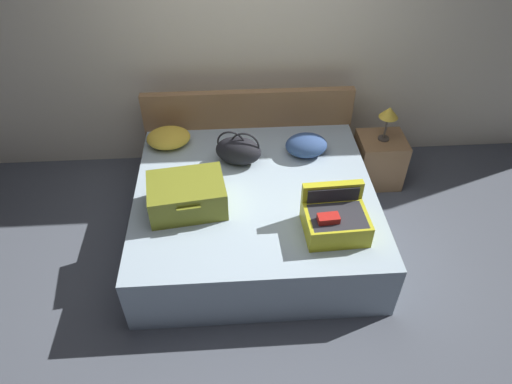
# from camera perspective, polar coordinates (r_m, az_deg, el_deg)

# --- Properties ---
(ground_plane) EXTENTS (12.00, 12.00, 0.00)m
(ground_plane) POSITION_cam_1_polar(r_m,az_deg,el_deg) (3.84, 0.26, -9.50)
(ground_plane) COLOR #4C515B
(back_wall) EXTENTS (8.00, 0.10, 2.60)m
(back_wall) POSITION_cam_1_polar(r_m,az_deg,el_deg) (4.40, -1.25, 18.94)
(back_wall) COLOR beige
(back_wall) RESTS_ON ground
(bed) EXTENTS (1.97, 1.84, 0.52)m
(bed) POSITION_cam_1_polar(r_m,az_deg,el_deg) (3.92, -0.13, -2.59)
(bed) COLOR #99ADBC
(bed) RESTS_ON ground
(headboard) EXTENTS (2.01, 0.08, 0.89)m
(headboard) POSITION_cam_1_polar(r_m,az_deg,el_deg) (4.55, -0.91, 7.54)
(headboard) COLOR olive
(headboard) RESTS_ON ground
(hard_case_large) EXTENTS (0.63, 0.50, 0.25)m
(hard_case_large) POSITION_cam_1_polar(r_m,az_deg,el_deg) (3.55, -8.63, -0.41)
(hard_case_large) COLOR olive
(hard_case_large) RESTS_ON bed
(hard_case_medium) EXTENTS (0.47, 0.40, 0.33)m
(hard_case_medium) POSITION_cam_1_polar(r_m,az_deg,el_deg) (3.39, 9.86, -3.40)
(hard_case_medium) COLOR gold
(hard_case_medium) RESTS_ON bed
(duffel_bag) EXTENTS (0.45, 0.35, 0.31)m
(duffel_bag) POSITION_cam_1_polar(r_m,az_deg,el_deg) (3.97, -2.22, 5.21)
(duffel_bag) COLOR black
(duffel_bag) RESTS_ON bed
(pillow_near_headboard) EXTENTS (0.39, 0.31, 0.19)m
(pillow_near_headboard) POSITION_cam_1_polar(r_m,az_deg,el_deg) (4.11, 6.30, 5.84)
(pillow_near_headboard) COLOR navy
(pillow_near_headboard) RESTS_ON bed
(pillow_center_head) EXTENTS (0.43, 0.35, 0.16)m
(pillow_center_head) POSITION_cam_1_polar(r_m,az_deg,el_deg) (4.28, -10.87, 6.68)
(pillow_center_head) COLOR gold
(pillow_center_head) RESTS_ON bed
(nightstand) EXTENTS (0.44, 0.40, 0.50)m
(nightstand) POSITION_cam_1_polar(r_m,az_deg,el_deg) (4.66, 15.06, 3.87)
(nightstand) COLOR olive
(nightstand) RESTS_ON ground
(table_lamp) EXTENTS (0.18, 0.18, 0.35)m
(table_lamp) POSITION_cam_1_polar(r_m,az_deg,el_deg) (4.37, 16.27, 9.34)
(table_lamp) COLOR #3F3833
(table_lamp) RESTS_ON nightstand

